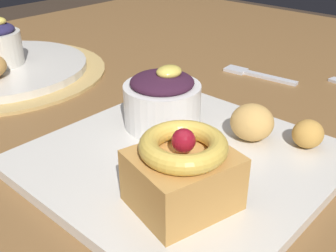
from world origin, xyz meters
The scene contains 9 objects.
dining_table centered at (0.00, 0.00, 0.65)m, with size 1.52×1.04×0.73m.
woven_placemat centered at (0.00, 0.19, 0.73)m, with size 0.34×0.34×0.01m, color tan.
front_plate centered at (-0.01, -0.21, 0.74)m, with size 0.29×0.29×0.01m, color silver.
cake_slice centered at (-0.07, -0.27, 0.78)m, with size 0.10×0.09×0.08m.
berry_ramekin centered at (0.03, -0.15, 0.77)m, with size 0.09×0.09×0.07m.
fritter_front centered at (0.07, -0.25, 0.76)m, with size 0.05×0.05×0.04m, color tan.
fritter_middle centered at (0.10, -0.30, 0.76)m, with size 0.04×0.03×0.03m, color gold.
back_plate centered at (0.00, 0.19, 0.74)m, with size 0.28×0.28×0.01m, color silver.
fork centered at (0.28, -0.13, 0.73)m, with size 0.03×0.13×0.00m.
Camera 1 is at (-0.30, -0.45, 0.98)m, focal length 44.23 mm.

